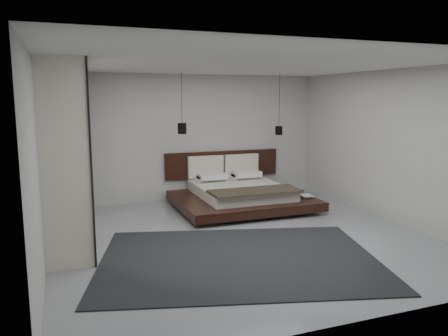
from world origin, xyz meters
name	(u,v)px	position (x,y,z in m)	size (l,w,h in m)	color
floor	(241,237)	(0.00, 0.00, 0.00)	(6.00, 6.00, 0.00)	gray
ceiling	(242,64)	(0.00, 0.00, 2.80)	(6.00, 6.00, 0.00)	white
wall_back	(191,138)	(0.00, 3.00, 1.40)	(6.00, 6.00, 0.00)	beige
wall_front	(360,189)	(0.00, -3.00, 1.40)	(6.00, 6.00, 0.00)	beige
wall_left	(41,162)	(-3.00, 0.00, 1.40)	(6.00, 6.00, 0.00)	beige
wall_right	(392,146)	(3.00, 0.00, 1.40)	(6.00, 6.00, 0.00)	beige
lattice_screen	(49,150)	(-2.95, 2.45, 1.30)	(0.05, 0.90, 2.60)	black
bed	(240,193)	(0.75, 1.91, 0.28)	(2.73, 2.37, 1.07)	black
book_lower	(302,196)	(1.87, 1.26, 0.27)	(0.23, 0.31, 0.03)	#99724C
book_upper	(301,196)	(1.85, 1.23, 0.29)	(0.20, 0.28, 0.02)	#99724C
pendant_left	(182,128)	(-0.37, 2.33, 1.66)	(0.18, 0.18, 1.25)	black
pendant_right	(279,130)	(1.87, 2.33, 1.57)	(0.16, 0.16, 1.34)	black
wardrobe	(63,154)	(-2.70, 0.87, 1.40)	(0.67, 2.86, 2.81)	silver
rug	(239,259)	(-0.43, -0.95, 0.01)	(3.90, 2.78, 0.02)	black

